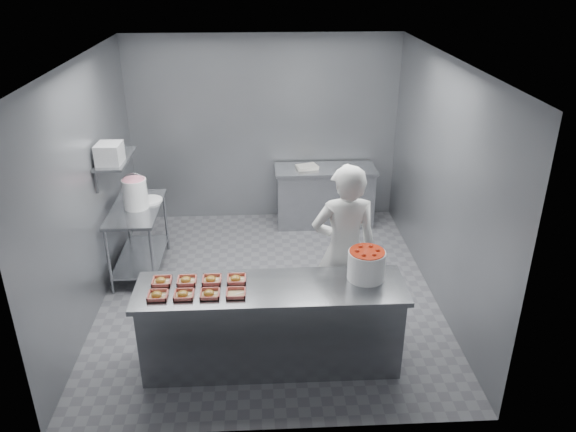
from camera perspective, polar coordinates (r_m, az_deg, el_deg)
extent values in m
plane|color=#4C4C51|center=(7.02, -1.95, -7.57)|extent=(4.50, 4.50, 0.00)
plane|color=white|center=(6.00, -2.35, 15.61)|extent=(4.50, 4.50, 0.00)
cube|color=slate|center=(8.51, -2.45, 8.74)|extent=(4.00, 0.04, 2.80)
cube|color=slate|center=(6.66, -19.63, 2.58)|extent=(0.04, 4.50, 2.80)
cube|color=slate|center=(6.71, 15.23, 3.34)|extent=(0.04, 4.50, 2.80)
cube|color=slate|center=(5.41, -1.75, -7.43)|extent=(2.60, 0.70, 0.05)
cube|color=slate|center=(5.66, -1.69, -11.28)|extent=(2.50, 0.64, 0.85)
cube|color=slate|center=(7.30, -15.23, 0.70)|extent=(0.60, 1.20, 0.04)
cube|color=slate|center=(7.60, -14.66, -3.98)|extent=(0.56, 1.15, 0.03)
cylinder|color=slate|center=(7.07, -17.74, -4.48)|extent=(0.04, 0.04, 0.88)
cylinder|color=slate|center=(6.95, -13.58, -4.46)|extent=(0.04, 0.04, 0.88)
cylinder|color=slate|center=(8.03, -15.95, -0.57)|extent=(0.04, 0.04, 0.88)
cylinder|color=slate|center=(7.93, -12.29, -0.49)|extent=(0.04, 0.04, 0.88)
cube|color=slate|center=(8.40, 3.82, 4.71)|extent=(1.50, 0.60, 0.05)
cube|color=slate|center=(8.56, 3.74, 1.89)|extent=(1.44, 0.55, 0.85)
cube|color=slate|center=(7.10, -17.18, 5.59)|extent=(0.35, 0.90, 0.03)
cube|color=tan|center=(5.37, -13.10, -7.87)|extent=(0.18, 0.18, 0.04)
cube|color=white|center=(5.38, -12.58, -7.88)|extent=(0.10, 0.06, 0.00)
ellipsoid|color=olive|center=(5.36, -13.21, -7.78)|extent=(0.10, 0.10, 0.05)
cube|color=tan|center=(5.33, -10.53, -7.87)|extent=(0.18, 0.18, 0.04)
cube|color=white|center=(5.34, -10.02, -7.87)|extent=(0.10, 0.06, 0.00)
ellipsoid|color=olive|center=(5.33, -10.65, -7.78)|extent=(0.10, 0.10, 0.05)
cube|color=tan|center=(5.30, -7.94, -7.85)|extent=(0.18, 0.18, 0.04)
cube|color=white|center=(5.32, -7.43, -7.85)|extent=(0.10, 0.06, 0.00)
ellipsoid|color=olive|center=(5.30, -8.05, -7.76)|extent=(0.10, 0.10, 0.05)
cube|color=tan|center=(5.29, -5.32, -7.81)|extent=(0.18, 0.18, 0.04)
cube|color=white|center=(5.30, -4.82, -7.81)|extent=(0.10, 0.06, 0.00)
cube|color=tan|center=(5.58, -12.70, -6.49)|extent=(0.18, 0.18, 0.04)
cube|color=white|center=(5.59, -12.21, -6.49)|extent=(0.10, 0.06, 0.00)
ellipsoid|color=olive|center=(5.57, -12.81, -6.40)|extent=(0.10, 0.10, 0.05)
cube|color=tan|center=(5.54, -10.24, -6.47)|extent=(0.18, 0.18, 0.04)
cube|color=white|center=(5.55, -9.75, -6.48)|extent=(0.10, 0.06, 0.00)
ellipsoid|color=olive|center=(5.54, -10.35, -6.39)|extent=(0.10, 0.10, 0.05)
cube|color=tan|center=(5.51, -7.75, -6.45)|extent=(0.18, 0.18, 0.04)
cube|color=white|center=(5.53, -7.27, -6.45)|extent=(0.10, 0.06, 0.00)
ellipsoid|color=olive|center=(5.51, -7.86, -6.36)|extent=(0.10, 0.10, 0.05)
cube|color=tan|center=(5.50, -5.24, -6.41)|extent=(0.18, 0.18, 0.04)
cube|color=white|center=(5.51, -4.76, -6.41)|extent=(0.10, 0.06, 0.00)
ellipsoid|color=olive|center=(5.49, -5.35, -6.32)|extent=(0.10, 0.10, 0.05)
imported|color=silver|center=(5.95, 5.71, -3.43)|extent=(0.72, 0.50, 1.91)
cylinder|color=white|center=(5.51, 7.96, -4.97)|extent=(0.36, 0.36, 0.29)
cylinder|color=red|center=(5.44, 8.04, -3.73)|extent=(0.34, 0.34, 0.04)
cylinder|color=white|center=(7.21, -15.27, 2.20)|extent=(0.30, 0.30, 0.38)
cylinder|color=pink|center=(7.14, -15.43, 3.56)|extent=(0.28, 0.28, 0.02)
torus|color=slate|center=(7.17, -15.37, 3.04)|extent=(0.32, 0.01, 0.32)
cylinder|color=white|center=(7.43, -13.93, 1.55)|extent=(0.38, 0.38, 0.03)
cube|color=#CCB28C|center=(7.64, -15.32, 2.04)|extent=(0.17, 0.16, 0.02)
cube|color=gray|center=(6.87, -17.68, 6.08)|extent=(0.29, 0.33, 0.24)
cube|color=silver|center=(8.35, 1.95, 5.00)|extent=(0.34, 0.28, 0.05)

